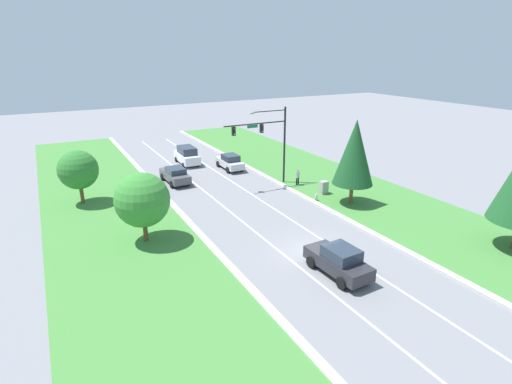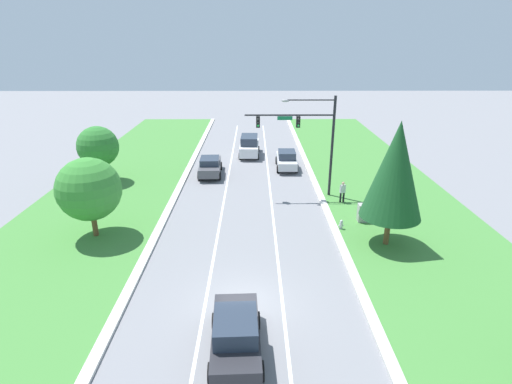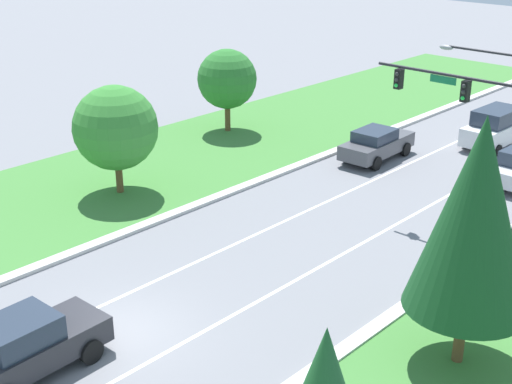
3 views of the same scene
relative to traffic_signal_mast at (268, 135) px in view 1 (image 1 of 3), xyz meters
name	(u,v)px [view 1 (image 1 of 3)]	position (x,y,z in m)	size (l,w,h in m)	color
ground_plane	(313,253)	(-4.47, -13.83, -5.10)	(160.00, 160.00, 0.00)	slate
curb_strip_right	(376,235)	(1.18, -13.83, -5.02)	(0.50, 90.00, 0.15)	beige
curb_strip_left	(237,274)	(-10.12, -13.83, -5.02)	(0.50, 90.00, 0.15)	beige
grass_verge_right	(425,222)	(6.43, -13.83, -5.06)	(10.00, 90.00, 0.08)	#427F38
grass_verge_left	(150,298)	(-15.37, -13.83, -5.06)	(10.00, 90.00, 0.08)	#427F38
lane_stripe_inner_left	(290,260)	(-6.27, -13.83, -5.09)	(0.14, 81.00, 0.01)	white
lane_stripe_inner_right	(334,247)	(-2.67, -13.83, -5.09)	(0.14, 81.00, 0.01)	white
traffic_signal_mast	(268,135)	(0.00, 0.00, 0.00)	(6.62, 0.41, 7.70)	black
white_suv	(187,155)	(-4.45, 11.56, -4.05)	(2.16, 4.81, 2.10)	white
silver_sedan	(230,162)	(-0.91, 7.08, -4.23)	(1.98, 4.57, 1.73)	silver
graphite_sedan	(175,175)	(-7.92, 5.21, -4.25)	(2.14, 4.73, 1.65)	#4C4C51
charcoal_sedan	(338,261)	(-4.70, -16.68, -4.17)	(2.15, 4.53, 1.86)	#28282D
utility_cabinet	(324,188)	(3.28, -4.79, -4.45)	(0.70, 0.60, 1.29)	#9E9E99
pedestrian	(298,177)	(2.58, -1.47, -4.16)	(0.43, 0.33, 1.69)	black
fire_hydrant	(316,198)	(1.60, -5.94, -4.75)	(0.34, 0.20, 0.70)	#B7B7BC
oak_near_left_tree	(142,200)	(-13.83, -6.72, -1.97)	(3.81, 3.81, 5.04)	brown
conifer_far_right_tree	(355,152)	(3.87, -7.92, -0.43)	(3.48, 3.48, 7.47)	brown
oak_far_left_tree	(78,170)	(-16.95, 3.33, -1.99)	(3.38, 3.38, 4.81)	brown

